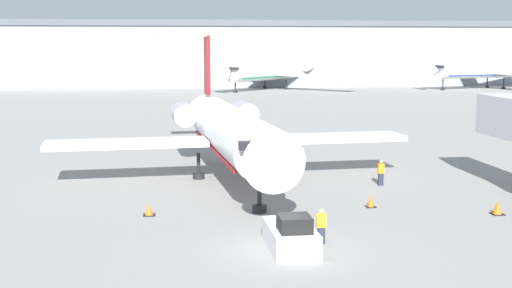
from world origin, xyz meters
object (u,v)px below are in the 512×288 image
(worker_near_tug, at_px, (321,226))
(worker_by_wing, at_px, (381,172))
(pushback_tug, at_px, (291,235))
(airplane_parked_far_left, at_px, (493,69))
(traffic_cone_mid, at_px, (498,208))
(traffic_cone_right, at_px, (371,201))
(traffic_cone_left, at_px, (149,210))
(airplane_parked_far_right, at_px, (272,70))
(airplane_main, at_px, (230,130))

(worker_near_tug, bearing_deg, worker_by_wing, 61.29)
(pushback_tug, height_order, airplane_parked_far_left, airplane_parked_far_left)
(traffic_cone_mid, bearing_deg, traffic_cone_right, 157.54)
(traffic_cone_mid, bearing_deg, traffic_cone_left, 172.65)
(worker_near_tug, distance_m, airplane_parked_far_right, 107.73)
(pushback_tug, bearing_deg, airplane_parked_far_left, 59.67)
(worker_near_tug, xyz_separation_m, traffic_cone_right, (4.45, 6.78, -0.50))
(worker_by_wing, height_order, airplane_parked_far_left, airplane_parked_far_left)
(pushback_tug, distance_m, traffic_cone_mid, 13.12)
(pushback_tug, distance_m, worker_by_wing, 15.59)
(pushback_tug, distance_m, traffic_cone_right, 9.43)
(worker_near_tug, bearing_deg, pushback_tug, -161.78)
(worker_near_tug, xyz_separation_m, traffic_cone_left, (-7.92, 6.59, -0.58))
(traffic_cone_left, bearing_deg, pushback_tug, -47.98)
(pushback_tug, bearing_deg, worker_near_tug, 18.22)
(traffic_cone_right, relative_size, traffic_cone_mid, 0.94)
(worker_by_wing, distance_m, traffic_cone_mid, 9.26)
(traffic_cone_right, relative_size, airplane_parked_far_left, 0.02)
(airplane_parked_far_right, bearing_deg, worker_near_tug, -98.13)
(pushback_tug, bearing_deg, airplane_parked_far_right, 81.11)
(worker_near_tug, distance_m, traffic_cone_left, 10.32)
(traffic_cone_right, xyz_separation_m, airplane_parked_far_right, (10.77, 99.83, 3.41))
(pushback_tug, bearing_deg, traffic_cone_left, 132.02)
(worker_near_tug, relative_size, airplane_parked_far_right, 0.06)
(worker_near_tug, height_order, worker_by_wing, worker_by_wing)
(traffic_cone_left, bearing_deg, airplane_parked_far_right, 76.97)
(pushback_tug, xyz_separation_m, traffic_cone_right, (5.98, 7.28, -0.27))
(traffic_cone_left, xyz_separation_m, airplane_parked_far_left, (66.60, 95.81, 3.62))
(airplane_parked_far_right, bearing_deg, traffic_cone_mid, -92.51)
(traffic_cone_left, relative_size, airplane_parked_far_left, 0.02)
(traffic_cone_left, bearing_deg, worker_near_tug, -39.75)
(worker_by_wing, relative_size, traffic_cone_left, 2.61)
(traffic_cone_left, height_order, airplane_parked_far_right, airplane_parked_far_right)
(airplane_main, bearing_deg, worker_near_tug, -80.94)
(airplane_parked_far_left, bearing_deg, worker_near_tug, -119.81)
(airplane_main, relative_size, airplane_parked_far_left, 0.76)
(pushback_tug, relative_size, airplane_parked_far_right, 0.15)
(airplane_parked_far_right, bearing_deg, airplane_main, -101.09)
(worker_by_wing, height_order, traffic_cone_right, worker_by_wing)
(pushback_tug, xyz_separation_m, traffic_cone_mid, (12.25, 4.69, -0.25))
(airplane_main, relative_size, worker_by_wing, 15.22)
(worker_near_tug, bearing_deg, traffic_cone_mid, 21.31)
(worker_by_wing, relative_size, airplane_parked_far_left, 0.05)
(traffic_cone_left, relative_size, traffic_cone_right, 0.87)
(worker_by_wing, distance_m, airplane_parked_far_right, 94.41)
(traffic_cone_mid, bearing_deg, pushback_tug, -159.07)
(worker_by_wing, relative_size, airplane_parked_far_right, 0.06)
(airplane_main, height_order, traffic_cone_right, airplane_main)
(traffic_cone_left, height_order, traffic_cone_right, traffic_cone_right)
(airplane_parked_far_right, bearing_deg, worker_by_wing, -95.06)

